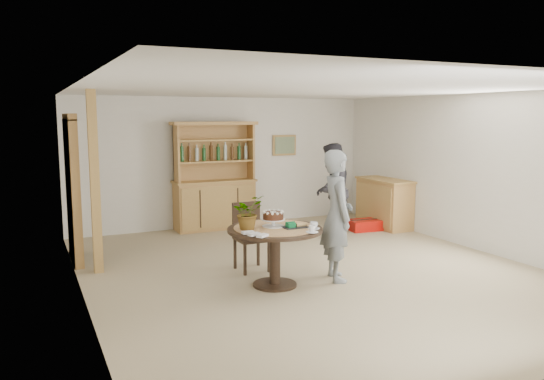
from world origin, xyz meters
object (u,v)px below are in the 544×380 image
at_px(teen_boy, 337,215).
at_px(red_suitcase, 365,225).
at_px(sideboard, 384,203).
at_px(adult_person, 331,190).
at_px(dining_table, 275,239).
at_px(hutch, 214,193).
at_px(dining_chair, 249,232).

height_order(teen_boy, red_suitcase, teen_boy).
relative_size(sideboard, teen_boy, 0.73).
bearing_deg(adult_person, dining_table, 3.99).
xyz_separation_m(sideboard, red_suitcase, (-0.53, -0.11, -0.37)).
bearing_deg(sideboard, hutch, 157.79).
distance_m(sideboard, dining_chair, 3.81).
xyz_separation_m(dining_chair, teen_boy, (0.85, -0.93, 0.32)).
bearing_deg(dining_chair, adult_person, 30.16).
distance_m(sideboard, red_suitcase, 0.65).
relative_size(dining_chair, adult_person, 0.57).
xyz_separation_m(sideboard, teen_boy, (-2.63, -2.47, 0.39)).
height_order(sideboard, adult_person, adult_person).
bearing_deg(teen_boy, dining_table, 99.15).
relative_size(sideboard, dining_chair, 1.33).
height_order(dining_chair, teen_boy, teen_boy).
xyz_separation_m(sideboard, dining_chair, (-3.48, -1.54, 0.06)).
bearing_deg(hutch, dining_chair, -99.09).
relative_size(hutch, dining_table, 1.70).
xyz_separation_m(hutch, teen_boy, (0.41, -3.71, 0.17)).
relative_size(dining_table, teen_boy, 0.70).
xyz_separation_m(teen_boy, red_suitcase, (2.11, 2.36, -0.76)).
height_order(hutch, teen_boy, hutch).
bearing_deg(dining_table, hutch, 82.99).
distance_m(hutch, teen_boy, 3.73).
relative_size(dining_table, dining_chair, 1.27).
bearing_deg(dining_chair, teen_boy, -48.25).
xyz_separation_m(dining_table, teen_boy, (0.85, -0.10, 0.26)).
bearing_deg(sideboard, dining_table, -145.81).
distance_m(teen_boy, adult_person, 2.52).
relative_size(dining_table, adult_person, 0.72).
bearing_deg(teen_boy, adult_person, -13.97).
xyz_separation_m(sideboard, adult_person, (-1.38, -0.28, 0.36)).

